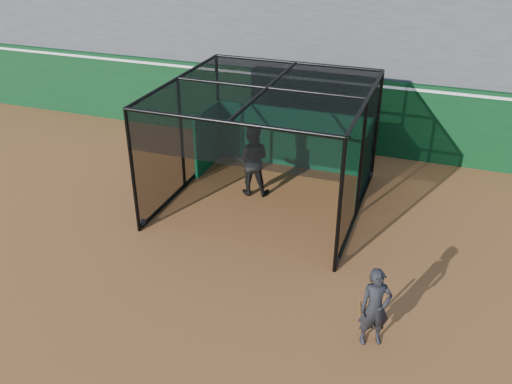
% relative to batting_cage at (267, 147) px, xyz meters
% --- Properties ---
extents(ground, '(120.00, 120.00, 0.00)m').
position_rel_batting_cage_xyz_m(ground, '(-0.51, -4.08, -1.63)').
color(ground, brown).
rests_on(ground, ground).
extents(outfield_wall, '(50.00, 0.50, 2.50)m').
position_rel_batting_cage_xyz_m(outfield_wall, '(-0.51, 4.42, -0.35)').
color(outfield_wall, '#093315').
rests_on(outfield_wall, ground).
extents(batting_cage, '(5.17, 5.29, 3.28)m').
position_rel_batting_cage_xyz_m(batting_cage, '(0.00, 0.00, 0.00)').
color(batting_cage, black).
rests_on(batting_cage, ground).
extents(batter, '(1.15, 0.99, 2.06)m').
position_rel_batting_cage_xyz_m(batter, '(-0.54, 0.31, -0.60)').
color(batter, black).
rests_on(batter, ground).
extents(on_deck_player, '(0.71, 0.61, 1.64)m').
position_rel_batting_cage_xyz_m(on_deck_player, '(3.68, -4.58, -0.82)').
color(on_deck_player, black).
rests_on(on_deck_player, ground).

